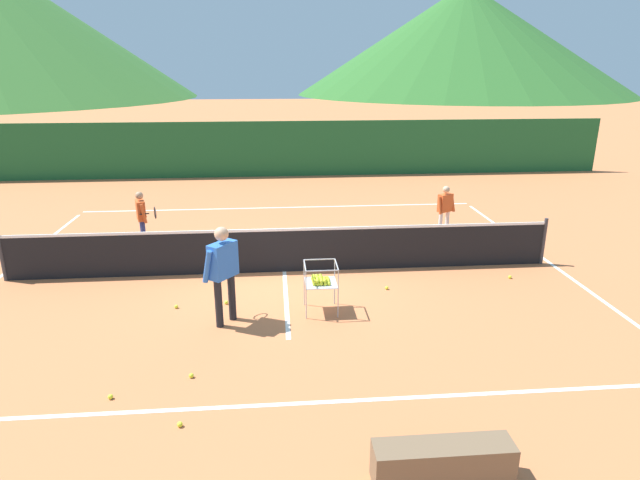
{
  "coord_description": "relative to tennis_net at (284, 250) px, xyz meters",
  "views": [
    {
      "loc": [
        -0.15,
        -10.69,
        4.25
      ],
      "look_at": [
        0.7,
        -0.79,
        0.96
      ],
      "focal_mm": 29.88,
      "sensor_mm": 36.0,
      "label": 1
    }
  ],
  "objects": [
    {
      "name": "student_1",
      "position": [
        4.17,
        2.17,
        0.29
      ],
      "size": [
        0.54,
        0.39,
        1.32
      ],
      "color": "silver",
      "rests_on": "ground"
    },
    {
      "name": "instructor",
      "position": [
        -1.05,
        -2.29,
        0.54
      ],
      "size": [
        0.61,
        0.83,
        1.73
      ],
      "color": "black",
      "rests_on": "ground"
    },
    {
      "name": "tennis_ball_4",
      "position": [
        -1.11,
        -1.55,
        -0.47
      ],
      "size": [
        0.07,
        0.07,
        0.07
      ],
      "primitive_type": "sphere",
      "color": "yellow",
      "rests_on": "ground"
    },
    {
      "name": "tennis_ball_1",
      "position": [
        -2.42,
        -4.4,
        -0.47
      ],
      "size": [
        0.07,
        0.07,
        0.07
      ],
      "primitive_type": "sphere",
      "color": "yellow",
      "rests_on": "ground"
    },
    {
      "name": "line_sideline_east",
      "position": [
        5.96,
        0.0,
        -0.5
      ],
      "size": [
        0.08,
        10.12,
        0.01
      ],
      "primitive_type": "cube",
      "color": "white",
      "rests_on": "ground"
    },
    {
      "name": "line_baseline_near",
      "position": [
        0.0,
        -4.72,
        -0.5
      ],
      "size": [
        11.92,
        0.08,
        0.01
      ],
      "primitive_type": "cube",
      "color": "white",
      "rests_on": "ground"
    },
    {
      "name": "student_0",
      "position": [
        -3.37,
        1.98,
        0.32
      ],
      "size": [
        0.57,
        0.57,
        1.37
      ],
      "color": "navy",
      "rests_on": "ground"
    },
    {
      "name": "courtside_bench",
      "position": [
        1.54,
        -6.21,
        -0.27
      ],
      "size": [
        1.5,
        0.36,
        0.46
      ],
      "primitive_type": "cube",
      "color": "brown",
      "rests_on": "ground"
    },
    {
      "name": "tennis_ball_0",
      "position": [
        4.68,
        -0.8,
        -0.47
      ],
      "size": [
        0.07,
        0.07,
        0.07
      ],
      "primitive_type": "sphere",
      "color": "yellow",
      "rests_on": "ground"
    },
    {
      "name": "tennis_net",
      "position": [
        0.0,
        0.0,
        0.0
      ],
      "size": [
        11.56,
        0.08,
        1.05
      ],
      "color": "#333338",
      "rests_on": "ground"
    },
    {
      "name": "ball_cart",
      "position": [
        0.6,
        -1.98,
        0.1
      ],
      "size": [
        0.58,
        0.58,
        0.9
      ],
      "color": "#B7B7BC",
      "rests_on": "ground"
    },
    {
      "name": "tennis_ball_2",
      "position": [
        -1.41,
        -3.98,
        -0.47
      ],
      "size": [
        0.07,
        0.07,
        0.07
      ],
      "primitive_type": "sphere",
      "color": "yellow",
      "rests_on": "ground"
    },
    {
      "name": "tennis_ball_5",
      "position": [
        2.0,
        -1.13,
        -0.47
      ],
      "size": [
        0.07,
        0.07,
        0.07
      ],
      "primitive_type": "sphere",
      "color": "yellow",
      "rests_on": "ground"
    },
    {
      "name": "tennis_ball_6",
      "position": [
        0.64,
        -0.54,
        -0.47
      ],
      "size": [
        0.07,
        0.07,
        0.07
      ],
      "primitive_type": "sphere",
      "color": "yellow",
      "rests_on": "ground"
    },
    {
      "name": "hill_0",
      "position": [
        27.3,
        68.59,
        6.99
      ],
      "size": [
        47.46,
        47.46,
        14.98
      ],
      "primitive_type": "cone",
      "color": "#2D6628",
      "rests_on": "ground"
    },
    {
      "name": "windscreen_fence",
      "position": [
        0.0,
        10.33,
        0.58
      ],
      "size": [
        26.23,
        0.08,
        2.16
      ],
      "primitive_type": "cube",
      "color": "#1E5B2D",
      "rests_on": "ground"
    },
    {
      "name": "line_service_center",
      "position": [
        0.0,
        0.0,
        -0.5
      ],
      "size": [
        0.08,
        6.0,
        0.01
      ],
      "primitive_type": "cube",
      "color": "white",
      "rests_on": "ground"
    },
    {
      "name": "line_baseline_far",
      "position": [
        0.0,
        5.4,
        -0.5
      ],
      "size": [
        11.92,
        0.08,
        0.01
      ],
      "primitive_type": "cube",
      "color": "white",
      "rests_on": "ground"
    },
    {
      "name": "tennis_ball_7",
      "position": [
        -2.01,
        -1.65,
        -0.47
      ],
      "size": [
        0.07,
        0.07,
        0.07
      ],
      "primitive_type": "sphere",
      "color": "yellow",
      "rests_on": "ground"
    },
    {
      "name": "ground_plane",
      "position": [
        0.0,
        0.0,
        -0.5
      ],
      "size": [
        120.0,
        120.0,
        0.0
      ],
      "primitive_type": "plane",
      "color": "#C67042"
    },
    {
      "name": "tennis_ball_8",
      "position": [
        -1.4,
        -5.06,
        -0.47
      ],
      "size": [
        0.07,
        0.07,
        0.07
      ],
      "primitive_type": "sphere",
      "color": "yellow",
      "rests_on": "ground"
    }
  ]
}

